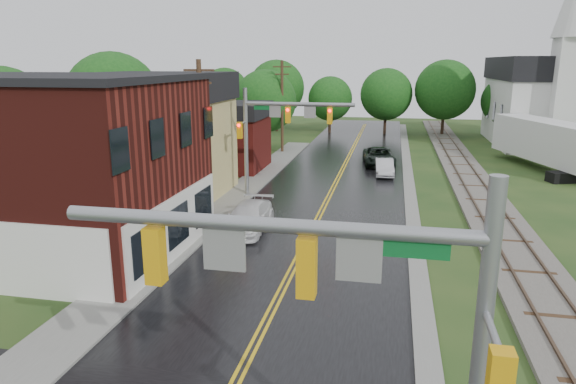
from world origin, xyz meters
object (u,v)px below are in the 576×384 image
(traffic_signal_far, at_px, (277,123))
(tree_left_c, at_px, (199,110))
(suv_dark, at_px, (379,157))
(pickup_white, at_px, (248,218))
(utility_pole_c, at_px, (282,105))
(tree_left_a, at_px, (3,124))
(tree_left_e, at_px, (267,102))
(brick_building, at_px, (35,164))
(sedan_silver, at_px, (384,167))
(tree_left_b, at_px, (115,102))
(utility_pole_b, at_px, (202,135))
(church, at_px, (549,91))
(semi_trailer, at_px, (548,141))
(traffic_signal_near, at_px, (351,300))

(traffic_signal_far, height_order, tree_left_c, tree_left_c)
(suv_dark, relative_size, pickup_white, 1.11)
(utility_pole_c, xyz_separation_m, tree_left_a, (-13.05, -22.10, 0.39))
(tree_left_e, bearing_deg, brick_building, -96.71)
(traffic_signal_far, xyz_separation_m, sedan_silver, (6.97, 8.06, -4.31))
(tree_left_b, relative_size, tree_left_e, 1.19)
(brick_building, height_order, tree_left_c, brick_building)
(utility_pole_b, relative_size, suv_dark, 1.63)
(utility_pole_c, height_order, tree_left_a, utility_pole_c)
(church, relative_size, tree_left_c, 2.61)
(utility_pole_b, bearing_deg, suv_dark, 60.44)
(tree_left_b, height_order, tree_left_e, tree_left_b)
(brick_building, relative_size, sedan_silver, 3.57)
(tree_left_c, xyz_separation_m, semi_trailer, (30.65, 0.29, -2.10))
(tree_left_c, bearing_deg, tree_left_a, -108.43)
(tree_left_a, bearing_deg, tree_left_e, 65.38)
(utility_pole_b, bearing_deg, pickup_white, -36.13)
(church, bearing_deg, utility_pole_c, -160.03)
(sedan_silver, height_order, semi_trailer, semi_trailer)
(utility_pole_b, height_order, tree_left_a, utility_pole_b)
(brick_building, xyz_separation_m, tree_left_b, (-5.36, 16.90, 1.57))
(tree_left_b, height_order, sedan_silver, tree_left_b)
(pickup_white, bearing_deg, sedan_silver, 65.64)
(brick_building, xyz_separation_m, tree_left_c, (-1.36, 24.90, 0.36))
(sedan_silver, relative_size, pickup_white, 0.80)
(tree_left_b, bearing_deg, traffic_signal_near, -54.51)
(suv_dark, bearing_deg, traffic_signal_far, -124.83)
(suv_dark, bearing_deg, tree_left_b, -167.80)
(church, bearing_deg, sedan_silver, -131.46)
(traffic_signal_far, bearing_deg, suv_dark, 62.24)
(traffic_signal_far, xyz_separation_m, tree_left_a, (-16.38, -5.10, 0.14))
(utility_pole_c, distance_m, tree_left_e, 2.79)
(traffic_signal_near, distance_m, utility_pole_c, 43.24)
(brick_building, relative_size, pickup_white, 2.86)
(sedan_silver, relative_size, semi_trailer, 0.30)
(tree_left_e, bearing_deg, suv_dark, -29.74)
(tree_left_b, bearing_deg, tree_left_c, 63.44)
(traffic_signal_near, xyz_separation_m, utility_pole_b, (-10.27, 20.00, -0.25))
(church, relative_size, utility_pole_c, 2.22)
(utility_pole_c, bearing_deg, tree_left_e, 137.16)
(tree_left_b, bearing_deg, pickup_white, -40.58)
(sedan_silver, distance_m, semi_trailer, 14.36)
(utility_pole_c, relative_size, semi_trailer, 0.67)
(utility_pole_c, bearing_deg, sedan_silver, -40.96)
(tree_left_e, relative_size, sedan_silver, 2.04)
(brick_building, distance_m, church, 50.58)
(traffic_signal_far, bearing_deg, tree_left_b, 161.19)
(traffic_signal_far, bearing_deg, tree_left_e, 105.89)
(traffic_signal_far, relative_size, sedan_silver, 1.83)
(brick_building, xyz_separation_m, traffic_signal_far, (9.01, 12.00, 0.82))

